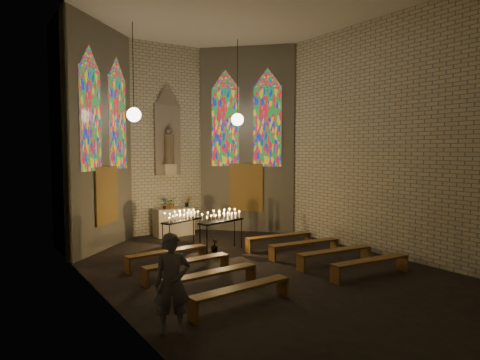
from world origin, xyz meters
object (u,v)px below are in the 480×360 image
votive_stand_left (182,218)px  visitor (172,283)px  votive_stand_right (221,218)px  altar (174,222)px  aisle_flower_pot (214,245)px

votive_stand_left → visitor: visitor is taller
votive_stand_right → visitor: size_ratio=0.98×
votive_stand_right → visitor: bearing=-143.9°
altar → visitor: size_ratio=0.82×
aisle_flower_pot → visitor: 5.84m
aisle_flower_pot → visitor: bearing=-126.8°
altar → votive_stand_left: votive_stand_left is taller
altar → votive_stand_right: size_ratio=0.84×
votive_stand_left → votive_stand_right: size_ratio=0.93×
aisle_flower_pot → visitor: size_ratio=0.23×
aisle_flower_pot → votive_stand_left: votive_stand_left is taller
aisle_flower_pot → altar: bearing=89.5°
altar → votive_stand_right: votive_stand_right is taller
votive_stand_right → visitor: (-3.70, -4.60, -0.17)m
votive_stand_left → votive_stand_right: (0.82, -1.07, 0.06)m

